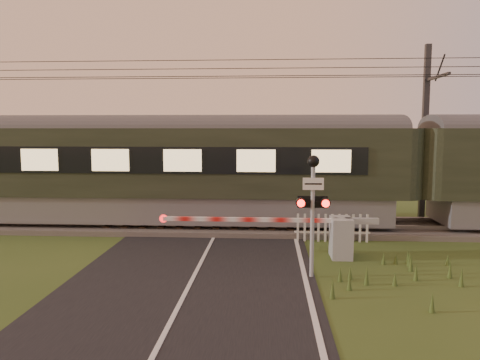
# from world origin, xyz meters

# --- Properties ---
(ground) EXTENTS (160.00, 160.00, 0.00)m
(ground) POSITION_xyz_m (0.00, 0.00, 0.00)
(ground) COLOR #344B1D
(ground) RESTS_ON ground
(road) EXTENTS (6.00, 140.00, 0.03)m
(road) POSITION_xyz_m (0.02, -0.23, 0.01)
(road) COLOR black
(road) RESTS_ON ground
(track_bed) EXTENTS (140.00, 3.40, 0.39)m
(track_bed) POSITION_xyz_m (0.00, 6.50, 0.07)
(track_bed) COLOR #47423D
(track_bed) RESTS_ON ground
(overhead_wires) EXTENTS (120.00, 0.62, 0.62)m
(overhead_wires) POSITION_xyz_m (0.00, 6.50, 5.72)
(overhead_wires) COLOR black
(overhead_wires) RESTS_ON ground
(train) EXTENTS (41.16, 2.84, 3.83)m
(train) POSITION_xyz_m (7.00, 6.50, 2.20)
(train) COLOR slate
(train) RESTS_ON ground
(boom_gate) EXTENTS (6.28, 0.88, 1.18)m
(boom_gate) POSITION_xyz_m (3.66, 2.77, 0.64)
(boom_gate) COLOR gray
(boom_gate) RESTS_ON ground
(crossing_signal) EXTENTS (0.77, 0.34, 3.03)m
(crossing_signal) POSITION_xyz_m (2.92, 0.89, 2.08)
(crossing_signal) COLOR gray
(crossing_signal) RESTS_ON ground
(picket_fence) EXTENTS (2.45, 0.08, 0.91)m
(picket_fence) POSITION_xyz_m (3.91, 4.60, 0.46)
(picket_fence) COLOR silver
(picket_fence) RESTS_ON ground
(catenary_mast) EXTENTS (0.22, 2.46, 6.97)m
(catenary_mast) POSITION_xyz_m (8.07, 8.72, 3.62)
(catenary_mast) COLOR #2D2D30
(catenary_mast) RESTS_ON ground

